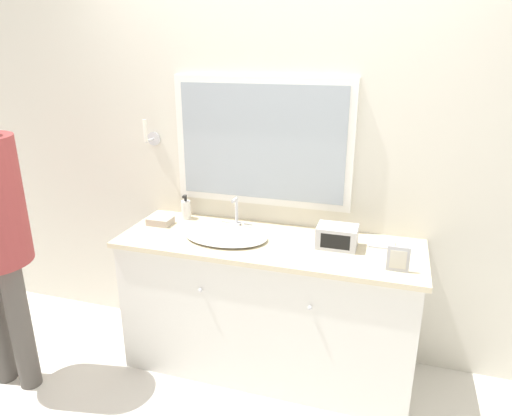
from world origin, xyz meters
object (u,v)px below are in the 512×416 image
object	(u,v)px
soap_bottle	(186,209)
picture_frame	(398,259)
appliance_box	(337,237)
sink_basin	(226,235)

from	to	relation	value
soap_bottle	picture_frame	distance (m)	1.41
soap_bottle	appliance_box	distance (m)	1.03
sink_basin	soap_bottle	xyz separation A→B (m)	(-0.37, 0.23, 0.05)
sink_basin	appliance_box	distance (m)	0.65
appliance_box	picture_frame	distance (m)	0.40
sink_basin	picture_frame	size ratio (longest dim) A/B	3.73
sink_basin	soap_bottle	bearing A→B (deg)	148.27
sink_basin	picture_frame	distance (m)	0.99
soap_bottle	picture_frame	bearing A→B (deg)	-15.64
sink_basin	appliance_box	world-z (taller)	sink_basin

